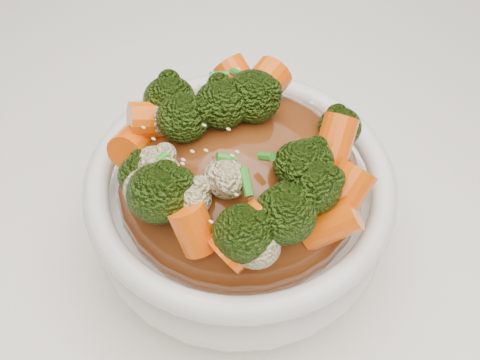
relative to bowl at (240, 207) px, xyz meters
The scene contains 8 objects.
tablecloth 0.07m from the bowl, 22.29° to the left, with size 1.20×0.80×0.04m, color white.
bowl is the anchor object (origin of this frame).
sauce_base 0.03m from the bowl, ahead, with size 0.16×0.16×0.09m, color #5E2B10.
carrots 0.08m from the bowl, ahead, with size 0.16×0.16×0.05m, color #F85A08, non-canonical shape.
broccoli 0.08m from the bowl, ahead, with size 0.16×0.16×0.04m, color black, non-canonical shape.
cauliflower 0.08m from the bowl, ahead, with size 0.16×0.16×0.03m, color beige, non-canonical shape.
scallions 0.08m from the bowl, ahead, with size 0.12×0.12×0.02m, color #277B1C, non-canonical shape.
sesame_seeds 0.08m from the bowl, ahead, with size 0.14×0.14×0.01m, color beige, non-canonical shape.
Camera 1 is at (0.09, -0.20, 1.09)m, focal length 42.00 mm.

